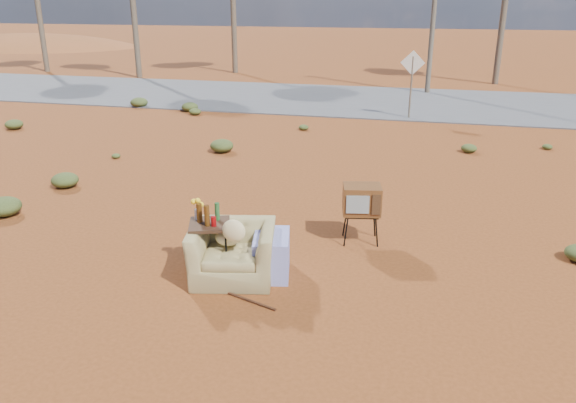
# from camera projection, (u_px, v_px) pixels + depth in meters

# --- Properties ---
(ground) EXTENTS (140.00, 140.00, 0.00)m
(ground) POSITION_uv_depth(u_px,v_px,m) (261.00, 281.00, 7.92)
(ground) COLOR brown
(ground) RESTS_ON ground
(highway) EXTENTS (140.00, 7.00, 0.04)m
(highway) POSITION_uv_depth(u_px,v_px,m) (373.00, 101.00, 21.58)
(highway) COLOR #565659
(highway) RESTS_ON ground
(dirt_mound) EXTENTS (26.00, 18.00, 2.00)m
(dirt_mound) POSITION_uv_depth(u_px,v_px,m) (28.00, 46.00, 45.74)
(dirt_mound) COLOR brown
(dirt_mound) RESTS_ON ground
(armchair) EXTENTS (1.49, 1.15, 1.03)m
(armchair) POSITION_uv_depth(u_px,v_px,m) (240.00, 246.00, 7.89)
(armchair) COLOR #988753
(armchair) RESTS_ON ground
(tv_unit) EXTENTS (0.68, 0.58, 0.96)m
(tv_unit) POSITION_uv_depth(u_px,v_px,m) (362.00, 200.00, 8.97)
(tv_unit) COLOR black
(tv_unit) RESTS_ON ground
(side_table) EXTENTS (0.71, 0.71, 1.12)m
(side_table) POSITION_uv_depth(u_px,v_px,m) (207.00, 221.00, 7.85)
(side_table) COLOR #351E13
(side_table) RESTS_ON ground
(rusty_bar) EXTENTS (1.32, 0.51, 0.04)m
(rusty_bar) POSITION_uv_depth(u_px,v_px,m) (233.00, 295.00, 7.52)
(rusty_bar) COLOR #452112
(rusty_bar) RESTS_ON ground
(road_sign) EXTENTS (0.78, 0.06, 2.19)m
(road_sign) POSITION_uv_depth(u_px,v_px,m) (412.00, 72.00, 18.00)
(road_sign) COLOR brown
(road_sign) RESTS_ON ground
(scrub_patch) EXTENTS (17.49, 8.07, 0.33)m
(scrub_patch) POSITION_uv_depth(u_px,v_px,m) (283.00, 176.00, 12.08)
(scrub_patch) COLOR #475424
(scrub_patch) RESTS_ON ground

